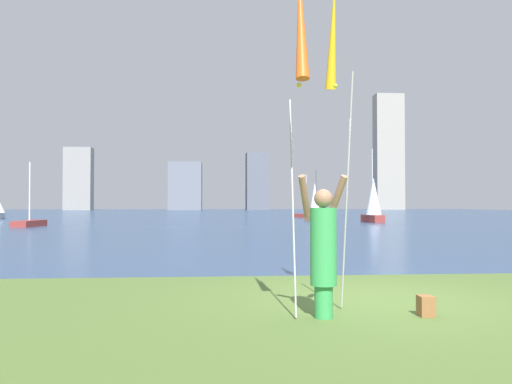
% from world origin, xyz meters
% --- Properties ---
extents(ground, '(120.00, 138.00, 0.12)m').
position_xyz_m(ground, '(0.00, 50.95, -0.06)').
color(ground, '#4C662D').
extents(person, '(0.66, 0.49, 1.80)m').
position_xyz_m(person, '(-1.06, -1.21, 0.88)').
color(person, green).
rests_on(person, ground).
extents(kite_flag_left, '(0.16, 1.12, 4.32)m').
position_xyz_m(kite_flag_left, '(-1.41, -1.63, 3.50)').
color(kite_flag_left, '#B2B2B7').
rests_on(kite_flag_left, ground).
extents(kite_flag_right, '(0.16, 1.34, 4.68)m').
position_xyz_m(kite_flag_right, '(-0.70, -0.27, 3.81)').
color(kite_flag_right, '#B2B2B7').
rests_on(kite_flag_right, ground).
extents(bag, '(0.18, 0.19, 0.26)m').
position_xyz_m(bag, '(0.26, -1.23, 0.13)').
color(bag, brown).
rests_on(bag, ground).
extents(sailboat_2, '(1.80, 1.93, 4.16)m').
position_xyz_m(sailboat_2, '(5.69, 33.95, 1.44)').
color(sailboat_2, brown).
rests_on(sailboat_2, ground).
extents(sailboat_3, '(1.23, 3.18, 4.02)m').
position_xyz_m(sailboat_3, '(-13.96, 25.48, 0.24)').
color(sailboat_3, maroon).
rests_on(sailboat_3, ground).
extents(sailboat_4, '(1.36, 2.47, 5.59)m').
position_xyz_m(sailboat_4, '(9.51, 30.66, 1.60)').
color(sailboat_4, maroon).
rests_on(sailboat_4, ground).
extents(sailboat_7, '(2.22, 2.52, 4.38)m').
position_xyz_m(sailboat_7, '(6.75, 44.12, 0.27)').
color(sailboat_7, maroon).
rests_on(sailboat_7, ground).
extents(skyline_tower_0, '(5.75, 3.27, 13.44)m').
position_xyz_m(skyline_tower_0, '(-31.81, 105.71, 6.72)').
color(skyline_tower_0, gray).
rests_on(skyline_tower_0, ground).
extents(skyline_tower_1, '(7.05, 7.03, 10.30)m').
position_xyz_m(skyline_tower_1, '(-8.96, 105.15, 5.15)').
color(skyline_tower_1, slate).
rests_on(skyline_tower_1, ground).
extents(skyline_tower_2, '(4.94, 6.42, 12.98)m').
position_xyz_m(skyline_tower_2, '(7.02, 109.99, 6.49)').
color(skyline_tower_2, '#565B66').
rests_on(skyline_tower_2, ground).
extents(skyline_tower_3, '(6.53, 3.56, 26.91)m').
position_xyz_m(skyline_tower_3, '(37.83, 109.72, 13.45)').
color(skyline_tower_3, gray).
rests_on(skyline_tower_3, ground).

